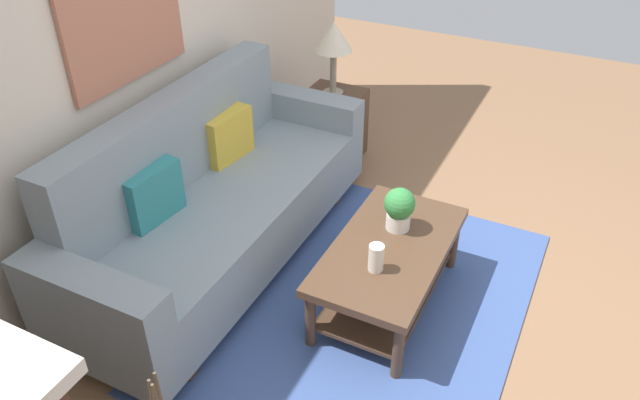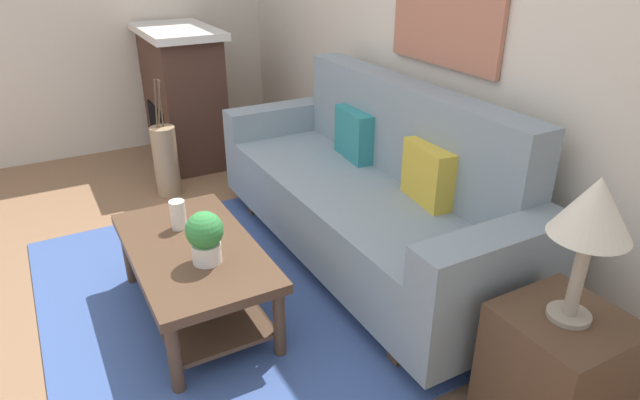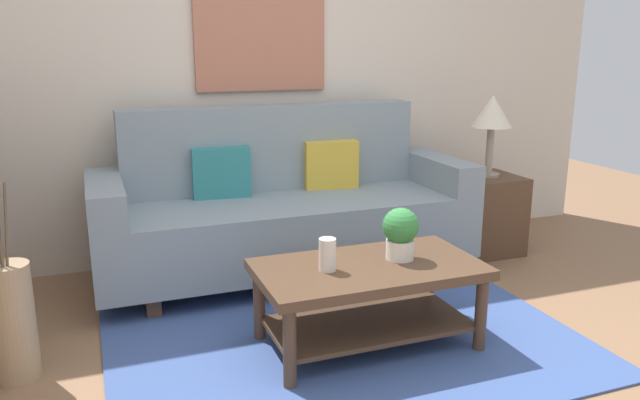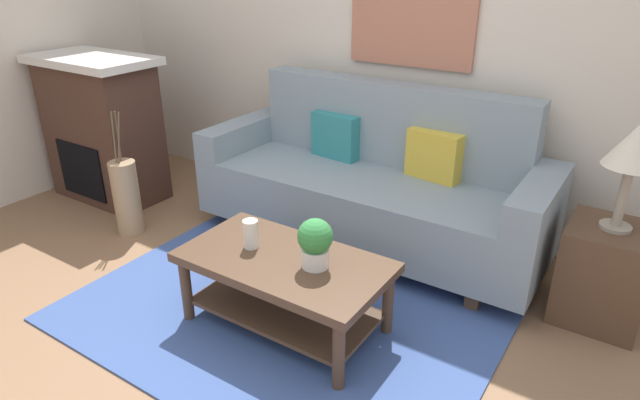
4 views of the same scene
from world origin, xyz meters
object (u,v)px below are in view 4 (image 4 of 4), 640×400
object	(u,v)px
tabletop_vase	(251,234)
framed_painting	(412,1)
side_table	(603,274)
floor_vase	(127,198)
table_lamp	(635,150)
coffee_table	(285,277)
couch	(372,184)
potted_plant_tabletop	(315,242)
throw_pillow_teal	(336,136)
throw_pillow_mustard	(434,155)
fireplace	(103,128)

from	to	relation	value
tabletop_vase	framed_painting	world-z (taller)	framed_painting
side_table	floor_vase	size ratio (longest dim) A/B	1.02
floor_vase	side_table	bearing A→B (deg)	14.09
tabletop_vase	table_lamp	xyz separation A→B (m)	(1.62, 1.03, 0.49)
coffee_table	couch	bearing A→B (deg)	94.17
side_table	potted_plant_tabletop	bearing A→B (deg)	-140.77
couch	framed_painting	world-z (taller)	framed_painting
throw_pillow_teal	throw_pillow_mustard	distance (m)	0.75
couch	coffee_table	xyz separation A→B (m)	(0.08, -1.12, -0.12)
throw_pillow_teal	framed_painting	distance (m)	1.04
throw_pillow_mustard	tabletop_vase	distance (m)	1.36
side_table	framed_painting	xyz separation A→B (m)	(-1.49, 0.56, 1.30)
table_lamp	fireplace	world-z (taller)	fireplace
throw_pillow_mustard	floor_vase	distance (m)	2.18
tabletop_vase	couch	bearing A→B (deg)	83.06
side_table	coffee_table	bearing A→B (deg)	-143.95
table_lamp	coffee_table	bearing A→B (deg)	-143.95
throw_pillow_mustard	framed_painting	distance (m)	1.04
couch	throw_pillow_mustard	bearing A→B (deg)	18.37
throw_pillow_teal	tabletop_vase	distance (m)	1.28
side_table	framed_painting	size ratio (longest dim) A/B	0.62
table_lamp	side_table	bearing A→B (deg)	0.00
coffee_table	tabletop_vase	distance (m)	0.29
tabletop_vase	floor_vase	xyz separation A→B (m)	(-1.39, 0.27, -0.24)
throw_pillow_mustard	fireplace	world-z (taller)	fireplace
potted_plant_tabletop	floor_vase	bearing A→B (deg)	172.24
throw_pillow_teal	table_lamp	size ratio (longest dim) A/B	0.63
throw_pillow_teal	floor_vase	bearing A→B (deg)	-139.72
coffee_table	framed_painting	world-z (taller)	framed_painting
side_table	framed_painting	bearing A→B (deg)	159.35
table_lamp	framed_painting	world-z (taller)	framed_painting
tabletop_vase	coffee_table	bearing A→B (deg)	0.39
tabletop_vase	framed_painting	distance (m)	1.92
throw_pillow_mustard	floor_vase	bearing A→B (deg)	-152.83
side_table	tabletop_vase	bearing A→B (deg)	-147.74
tabletop_vase	table_lamp	distance (m)	1.98
fireplace	framed_painting	xyz separation A→B (m)	(2.21, 0.95, 1.00)
couch	tabletop_vase	bearing A→B (deg)	-96.94
table_lamp	throw_pillow_teal	bearing A→B (deg)	173.27
couch	side_table	world-z (taller)	couch
fireplace	table_lamp	bearing A→B (deg)	6.08
throw_pillow_teal	table_lamp	bearing A→B (deg)	-6.73
potted_plant_tabletop	table_lamp	world-z (taller)	table_lamp
couch	fireplace	distance (m)	2.26
throw_pillow_teal	coffee_table	bearing A→B (deg)	-69.82
throw_pillow_teal	side_table	size ratio (longest dim) A/B	0.64
throw_pillow_teal	floor_vase	distance (m)	1.56
throw_pillow_mustard	coffee_table	size ratio (longest dim) A/B	0.33
throw_pillow_teal	fireplace	bearing A→B (deg)	-161.47
couch	side_table	size ratio (longest dim) A/B	4.24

